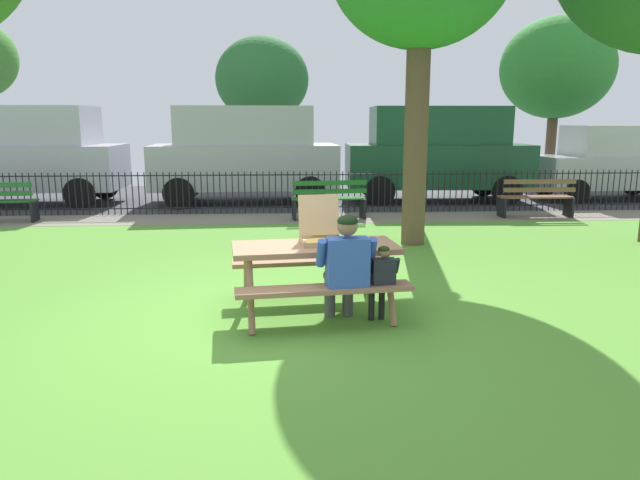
{
  "coord_description": "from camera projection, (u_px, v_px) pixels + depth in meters",
  "views": [
    {
      "loc": [
        0.36,
        -6.12,
        2.11
      ],
      "look_at": [
        0.76,
        0.41,
        0.75
      ],
      "focal_mm": 32.41,
      "sensor_mm": 36.0,
      "label": 1
    }
  ],
  "objects": [
    {
      "name": "parked_car_center",
      "position": [
        245.0,
        152.0,
        14.85
      ],
      "size": [
        4.81,
        2.3,
        2.46
      ],
      "color": "#B2B0B9",
      "rests_on": "ground"
    },
    {
      "name": "ground",
      "position": [
        260.0,
        278.0,
        7.9
      ],
      "size": [
        28.0,
        11.1,
        0.02
      ],
      "primitive_type": "cube",
      "color": "#579733"
    },
    {
      "name": "picnic_table_foreground",
      "position": [
        315.0,
        260.0,
        6.36
      ],
      "size": [
        1.95,
        1.67,
        0.79
      ],
      "color": "#9A6F50",
      "rests_on": "ground"
    },
    {
      "name": "far_tree_midleft",
      "position": [
        262.0,
        81.0,
        19.77
      ],
      "size": [
        3.18,
        3.18,
        4.92
      ],
      "color": "brown",
      "rests_on": "ground"
    },
    {
      "name": "lamp_post_walkway",
      "position": [
        422.0,
        84.0,
        11.71
      ],
      "size": [
        0.28,
        0.28,
        4.72
      ],
      "color": "black",
      "rests_on": "ground"
    },
    {
      "name": "parked_car_left",
      "position": [
        25.0,
        153.0,
        14.52
      ],
      "size": [
        4.7,
        2.07,
        2.46
      ],
      "color": "#B4B0C3",
      "rests_on": "ground"
    },
    {
      "name": "adult_at_table",
      "position": [
        345.0,
        265.0,
        5.9
      ],
      "size": [
        0.63,
        0.62,
        1.19
      ],
      "color": "#4B4B4B",
      "rests_on": "ground"
    },
    {
      "name": "parked_car_right",
      "position": [
        437.0,
        152.0,
        15.15
      ],
      "size": [
        4.77,
        2.21,
        2.46
      ],
      "color": "#1A4A2E",
      "rests_on": "ground"
    },
    {
      "name": "street_asphalt",
      "position": [
        272.0,
        197.0,
        16.26
      ],
      "size": [
        28.0,
        6.0,
        0.01
      ],
      "primitive_type": "cube",
      "color": "#38383D"
    },
    {
      "name": "iron_fence_streetside",
      "position": [
        269.0,
        192.0,
        13.23
      ],
      "size": [
        21.21,
        0.03,
        0.97
      ],
      "color": "black",
      "rests_on": "ground"
    },
    {
      "name": "parked_car_far_right",
      "position": [
        610.0,
        162.0,
        15.49
      ],
      "size": [
        3.96,
        1.94,
        1.98
      ],
      "color": "#BABCBA",
      "rests_on": "ground"
    },
    {
      "name": "park_bench_center",
      "position": [
        329.0,
        200.0,
        12.5
      ],
      "size": [
        1.63,
        0.6,
        0.85
      ],
      "color": "#1F6225",
      "rests_on": "ground"
    },
    {
      "name": "pizza_box_open",
      "position": [
        321.0,
        234.0,
        6.46
      ],
      "size": [
        0.51,
        0.58,
        0.51
      ],
      "color": "tan",
      "rests_on": "picnic_table_foreground"
    },
    {
      "name": "far_tree_center",
      "position": [
        557.0,
        68.0,
        20.29
      ],
      "size": [
        3.9,
        3.9,
        5.68
      ],
      "color": "brown",
      "rests_on": "ground"
    },
    {
      "name": "cobblestone_walkway",
      "position": [
        269.0,
        219.0,
        12.64
      ],
      "size": [
        28.0,
        1.4,
        0.01
      ],
      "primitive_type": "cube",
      "color": "gray"
    },
    {
      "name": "park_bench_right",
      "position": [
        536.0,
        198.0,
        12.77
      ],
      "size": [
        1.6,
        0.47,
        0.85
      ],
      "color": "brown",
      "rests_on": "ground"
    },
    {
      "name": "child_at_table",
      "position": [
        381.0,
        277.0,
        5.97
      ],
      "size": [
        0.35,
        0.35,
        0.86
      ],
      "color": "black",
      "rests_on": "ground"
    }
  ]
}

